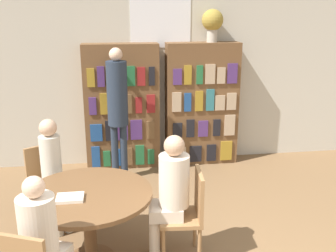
% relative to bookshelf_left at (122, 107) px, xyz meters
% --- Properties ---
extents(wall_back, '(6.40, 0.07, 3.00)m').
position_rel_bookshelf_left_xyz_m(wall_back, '(0.62, 0.19, 0.57)').
color(wall_back, beige).
rests_on(wall_back, ground_plane).
extents(bookshelf_left, '(1.11, 0.34, 1.88)m').
position_rel_bookshelf_left_xyz_m(bookshelf_left, '(0.00, 0.00, 0.00)').
color(bookshelf_left, brown).
rests_on(bookshelf_left, ground_plane).
extents(bookshelf_right, '(1.11, 0.34, 1.88)m').
position_rel_bookshelf_left_xyz_m(bookshelf_right, '(1.23, 0.00, 0.00)').
color(bookshelf_right, brown).
rests_on(bookshelf_right, ground_plane).
extents(flower_vase, '(0.32, 0.32, 0.48)m').
position_rel_bookshelf_left_xyz_m(flower_vase, '(1.36, 0.00, 1.24)').
color(flower_vase, '#B7AD9E').
rests_on(flower_vase, bookshelf_right).
extents(reading_table, '(1.22, 1.22, 0.72)m').
position_rel_bookshelf_left_xyz_m(reading_table, '(-0.40, -2.40, -0.33)').
color(reading_table, brown).
rests_on(reading_table, ground_plane).
extents(chair_left_side, '(0.55, 0.55, 0.90)m').
position_rel_bookshelf_left_xyz_m(chair_left_side, '(-0.89, -1.60, -0.43)').
color(chair_left_side, olive).
rests_on(chair_left_side, ground_plane).
extents(chair_far_side, '(0.43, 0.43, 0.90)m').
position_rel_bookshelf_left_xyz_m(chair_far_side, '(0.55, -2.48, -0.43)').
color(chair_far_side, olive).
rests_on(chair_far_side, ground_plane).
extents(seated_reader_left, '(0.36, 0.39, 1.26)m').
position_rel_bookshelf_left_xyz_m(seated_reader_left, '(-0.79, -1.76, -0.24)').
color(seated_reader_left, beige).
rests_on(seated_reader_left, ground_plane).
extents(seated_reader_right, '(0.39, 0.31, 1.27)m').
position_rel_bookshelf_left_xyz_m(seated_reader_right, '(0.37, -2.47, -0.21)').
color(seated_reader_right, beige).
rests_on(seated_reader_right, ground_plane).
extents(seated_reader_back, '(0.38, 0.41, 1.23)m').
position_rel_bookshelf_left_xyz_m(seated_reader_back, '(-0.69, -3.11, -0.23)').
color(seated_reader_back, beige).
rests_on(seated_reader_back, ground_plane).
extents(librarian_standing, '(0.28, 0.55, 1.87)m').
position_rel_bookshelf_left_xyz_m(librarian_standing, '(-0.07, -0.50, 0.20)').
color(librarian_standing, '#232D3D').
rests_on(librarian_standing, ground_plane).
extents(open_book_on_table, '(0.24, 0.18, 0.03)m').
position_rel_bookshelf_left_xyz_m(open_book_on_table, '(-0.54, -2.52, -0.20)').
color(open_book_on_table, silver).
rests_on(open_book_on_table, reading_table).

